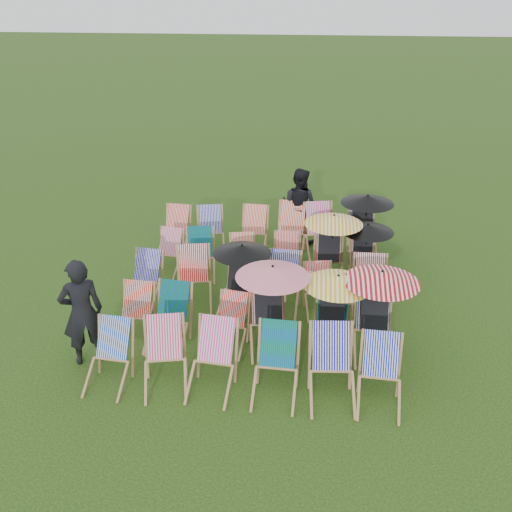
# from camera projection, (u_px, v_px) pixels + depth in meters

# --- Properties ---
(ground) EXTENTS (100.00, 100.00, 0.00)m
(ground) POSITION_uv_depth(u_px,v_px,m) (256.00, 309.00, 10.30)
(ground) COLOR black
(ground) RESTS_ON ground
(deckchair_0) EXTENTS (0.68, 0.89, 0.91)m
(deckchair_0) POSITION_uv_depth(u_px,v_px,m) (108.00, 357.00, 8.27)
(deckchair_0) COLOR #A7794E
(deckchair_0) RESTS_ON ground
(deckchair_1) EXTENTS (0.81, 1.00, 0.97)m
(deckchair_1) POSITION_uv_depth(u_px,v_px,m) (165.00, 358.00, 8.21)
(deckchair_1) COLOR #A7794E
(deckchair_1) RESTS_ON ground
(deckchair_2) EXTENTS (0.74, 0.96, 0.98)m
(deckchair_2) POSITION_uv_depth(u_px,v_px,m) (212.00, 361.00, 8.15)
(deckchair_2) COLOR #A7794E
(deckchair_2) RESTS_ON ground
(deckchair_3) EXTENTS (0.70, 0.94, 0.98)m
(deckchair_3) POSITION_uv_depth(u_px,v_px,m) (276.00, 366.00, 8.03)
(deckchair_3) COLOR #A7794E
(deckchair_3) RESTS_ON ground
(deckchair_4) EXTENTS (0.74, 0.98, 1.01)m
(deckchair_4) POSITION_uv_depth(u_px,v_px,m) (332.00, 369.00, 7.95)
(deckchair_4) COLOR #A7794E
(deckchair_4) RESTS_ON ground
(deckchair_5) EXTENTS (0.68, 0.90, 0.94)m
(deckchair_5) POSITION_uv_depth(u_px,v_px,m) (380.00, 376.00, 7.87)
(deckchair_5) COLOR #A7794E
(deckchair_5) RESTS_ON ground
(deckchair_6) EXTENTS (0.64, 0.86, 0.90)m
(deckchair_6) POSITION_uv_depth(u_px,v_px,m) (133.00, 316.00, 9.28)
(deckchair_6) COLOR #A7794E
(deckchair_6) RESTS_ON ground
(deckchair_7) EXTENTS (0.73, 0.94, 0.96)m
(deckchair_7) POSITION_uv_depth(u_px,v_px,m) (169.00, 319.00, 9.15)
(deckchair_7) COLOR #A7794E
(deckchair_7) RESTS_ON ground
(deckchair_8) EXTENTS (0.65, 0.83, 0.83)m
(deckchair_8) POSITION_uv_depth(u_px,v_px,m) (230.00, 324.00, 9.12)
(deckchair_8) COLOR #A7794E
(deckchair_8) RESTS_ON ground
(deckchair_9) EXTENTS (1.17, 1.26, 1.39)m
(deckchair_9) POSITION_uv_depth(u_px,v_px,m) (270.00, 306.00, 9.00)
(deckchair_9) COLOR #A7794E
(deckchair_9) RESTS_ON ground
(deckchair_10) EXTENTS (1.08, 1.14, 1.28)m
(deckchair_10) POSITION_uv_depth(u_px,v_px,m) (333.00, 312.00, 8.96)
(deckchair_10) COLOR #A7794E
(deckchair_10) RESTS_ON ground
(deckchair_11) EXTENTS (1.18, 1.22, 1.40)m
(deckchair_11) POSITION_uv_depth(u_px,v_px,m) (376.00, 312.00, 8.85)
(deckchair_11) COLOR #A7794E
(deckchair_11) RESTS_ON ground
(deckchair_12) EXTENTS (0.68, 0.88, 0.89)m
(deckchair_12) POSITION_uv_depth(u_px,v_px,m) (143.00, 280.00, 10.37)
(deckchair_12) COLOR #A7794E
(deckchair_12) RESTS_ON ground
(deckchair_13) EXTENTS (0.81, 1.02, 1.00)m
(deckchair_13) POSITION_uv_depth(u_px,v_px,m) (194.00, 279.00, 10.28)
(deckchair_13) COLOR #A7794E
(deckchair_13) RESTS_ON ground
(deckchair_14) EXTENTS (1.03, 1.10, 1.22)m
(deckchair_14) POSITION_uv_depth(u_px,v_px,m) (239.00, 276.00, 10.08)
(deckchair_14) COLOR #A7794E
(deckchair_14) RESTS_ON ground
(deckchair_15) EXTENTS (0.71, 0.95, 0.98)m
(deckchair_15) POSITION_uv_depth(u_px,v_px,m) (282.00, 285.00, 10.10)
(deckchair_15) COLOR #A7794E
(deckchair_15) RESTS_ON ground
(deckchair_16) EXTENTS (0.68, 0.85, 0.83)m
(deckchair_16) POSITION_uv_depth(u_px,v_px,m) (320.00, 291.00, 10.06)
(deckchair_16) COLOR #A7794E
(deckchair_16) RESTS_ON ground
(deckchair_17) EXTENTS (0.65, 0.91, 0.98)m
(deckchair_17) POSITION_uv_depth(u_px,v_px,m) (371.00, 289.00, 9.98)
(deckchair_17) COLOR #A7794E
(deckchair_17) RESTS_ON ground
(deckchair_18) EXTENTS (0.66, 0.84, 0.84)m
(deckchair_18) POSITION_uv_depth(u_px,v_px,m) (167.00, 253.00, 11.40)
(deckchair_18) COLOR #A7794E
(deckchair_18) RESTS_ON ground
(deckchair_19) EXTENTS (0.73, 0.92, 0.91)m
(deckchair_19) POSITION_uv_depth(u_px,v_px,m) (200.00, 255.00, 11.24)
(deckchair_19) COLOR #A7794E
(deckchair_19) RESTS_ON ground
(deckchair_20) EXTENTS (0.67, 0.84, 0.83)m
(deckchair_20) POSITION_uv_depth(u_px,v_px,m) (243.00, 259.00, 11.19)
(deckchair_20) COLOR #A7794E
(deckchair_20) RESTS_ON ground
(deckchair_21) EXTENTS (0.62, 0.83, 0.86)m
(deckchair_21) POSITION_uv_depth(u_px,v_px,m) (287.00, 258.00, 11.18)
(deckchair_21) COLOR #A7794E
(deckchair_21) RESTS_ON ground
(deckchair_22) EXTENTS (1.12, 1.16, 1.33)m
(deckchair_22) POSITION_uv_depth(u_px,v_px,m) (330.00, 247.00, 10.99)
(deckchair_22) COLOR #A7794E
(deckchair_22) RESTS_ON ground
(deckchair_23) EXTENTS (1.00, 1.04, 1.19)m
(deckchair_23) POSITION_uv_depth(u_px,v_px,m) (364.00, 253.00, 10.96)
(deckchair_23) COLOR #A7794E
(deckchair_23) RESTS_ON ground
(deckchair_24) EXTENTS (0.69, 0.90, 0.92)m
(deckchair_24) POSITION_uv_depth(u_px,v_px,m) (174.00, 230.00, 12.31)
(deckchair_24) COLOR #A7794E
(deckchair_24) RESTS_ON ground
(deckchair_25) EXTENTS (0.76, 0.94, 0.92)m
(deckchair_25) POSITION_uv_depth(u_px,v_px,m) (211.00, 231.00, 12.27)
(deckchair_25) COLOR #A7794E
(deckchair_25) RESTS_ON ground
(deckchair_26) EXTENTS (0.66, 0.89, 0.93)m
(deckchair_26) POSITION_uv_depth(u_px,v_px,m) (253.00, 231.00, 12.26)
(deckchair_26) COLOR #A7794E
(deckchair_26) RESTS_ON ground
(deckchair_27) EXTENTS (0.77, 1.01, 1.03)m
(deckchair_27) POSITION_uv_depth(u_px,v_px,m) (290.00, 230.00, 12.18)
(deckchair_27) COLOR #A7794E
(deckchair_27) RESTS_ON ground
(deckchair_28) EXTENTS (0.86, 1.06, 1.03)m
(deckchair_28) POSITION_uv_depth(u_px,v_px,m) (321.00, 231.00, 12.13)
(deckchair_28) COLOR #A7794E
(deckchair_28) RESTS_ON ground
(deckchair_29) EXTENTS (1.11, 1.18, 1.32)m
(deckchair_29) POSITION_uv_depth(u_px,v_px,m) (364.00, 225.00, 11.98)
(deckchair_29) COLOR #A7794E
(deckchair_29) RESTS_ON ground
(person_left) EXTENTS (0.77, 0.68, 1.76)m
(person_left) POSITION_uv_depth(u_px,v_px,m) (82.00, 312.00, 8.57)
(person_left) COLOR black
(person_left) RESTS_ON ground
(person_rear) EXTENTS (1.01, 0.92, 1.70)m
(person_rear) POSITION_uv_depth(u_px,v_px,m) (299.00, 205.00, 12.58)
(person_rear) COLOR black
(person_rear) RESTS_ON ground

